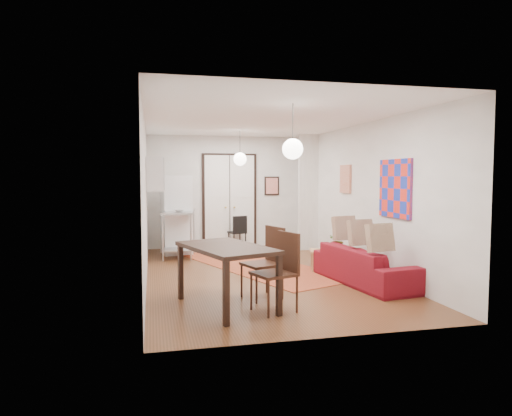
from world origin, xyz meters
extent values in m
plane|color=brown|center=(0.00, 0.00, 0.00)|extent=(7.00, 7.00, 0.00)
cube|color=white|center=(0.00, 0.00, 2.90)|extent=(4.20, 7.00, 0.02)
cube|color=white|center=(0.00, 3.50, 1.45)|extent=(4.20, 0.02, 2.90)
cube|color=white|center=(0.00, -3.50, 1.45)|extent=(4.20, 0.02, 2.90)
cube|color=white|center=(-2.10, 0.00, 1.45)|extent=(0.02, 7.00, 2.90)
cube|color=white|center=(2.10, 0.00, 1.45)|extent=(0.02, 7.00, 2.90)
cube|color=white|center=(0.00, 3.46, 1.20)|extent=(1.44, 0.06, 2.50)
cube|color=white|center=(1.85, 2.55, 1.45)|extent=(0.50, 0.10, 2.90)
cube|color=silver|center=(-1.92, 1.50, 1.90)|extent=(0.35, 1.00, 0.70)
cube|color=red|center=(2.08, -1.25, 1.65)|extent=(0.05, 1.00, 1.00)
cube|color=beige|center=(2.08, 0.80, 1.80)|extent=(0.05, 0.50, 0.60)
cube|color=red|center=(1.15, 3.47, 1.60)|extent=(0.40, 0.03, 0.50)
cube|color=#A77245|center=(-2.07, 2.00, 1.95)|extent=(0.03, 0.44, 0.54)
sphere|color=white|center=(0.00, 2.00, 2.25)|extent=(0.30, 0.30, 0.30)
cylinder|color=black|center=(0.00, 2.00, 2.65)|extent=(0.01, 0.01, 0.50)
sphere|color=white|center=(0.00, -2.00, 2.25)|extent=(0.30, 0.30, 0.30)
cylinder|color=black|center=(0.00, -2.00, 2.65)|extent=(0.01, 0.01, 0.50)
cube|color=#AE4B2B|center=(0.15, 0.79, 0.01)|extent=(3.07, 4.60, 0.01)
imported|color=maroon|center=(1.61, -1.13, 0.32)|extent=(1.16, 2.30, 0.64)
cube|color=#AD7B52|center=(1.48, 0.01, 0.38)|extent=(1.02, 0.75, 0.04)
cube|color=#AD7B52|center=(1.08, -0.19, 0.18)|extent=(0.06, 0.06, 0.36)
cube|color=#AD7B52|center=(1.89, -0.19, 0.18)|extent=(0.06, 0.06, 0.36)
cube|color=#AD7B52|center=(1.08, 0.21, 0.18)|extent=(0.06, 0.06, 0.36)
cube|color=#AD7B52|center=(1.89, 0.21, 0.18)|extent=(0.06, 0.06, 0.36)
imported|color=#316D31|center=(1.58, 0.01, 0.60)|extent=(0.43, 0.40, 0.39)
cube|color=#A8AAAD|center=(-1.38, 2.37, 1.03)|extent=(0.87, 1.46, 0.05)
cube|color=#A8AAAD|center=(-1.38, 2.37, 0.21)|extent=(0.83, 1.41, 0.03)
cylinder|color=#A8AAAD|center=(-1.68, 1.72, 0.52)|extent=(0.04, 0.04, 1.03)
cylinder|color=#A8AAAD|center=(-1.07, 1.72, 0.52)|extent=(0.04, 0.04, 1.03)
cylinder|color=#A8AAAD|center=(-1.68, 3.02, 0.52)|extent=(0.04, 0.04, 1.03)
cylinder|color=#A8AAAD|center=(-1.07, 3.02, 0.52)|extent=(0.04, 0.04, 1.03)
imported|color=silver|center=(-1.38, 2.07, 1.09)|extent=(0.31, 0.31, 0.06)
imported|color=teal|center=(-1.43, 2.62, 1.17)|extent=(0.12, 0.12, 0.22)
cube|color=silver|center=(-1.43, 2.68, 0.94)|extent=(0.75, 0.75, 1.87)
cube|color=black|center=(-0.97, -2.01, 0.85)|extent=(1.37, 1.79, 0.06)
cube|color=black|center=(-1.37, -2.74, 0.41)|extent=(0.09, 0.09, 0.82)
cube|color=black|center=(-0.58, -2.74, 0.41)|extent=(0.09, 0.09, 0.82)
cube|color=black|center=(-1.37, -1.27, 0.41)|extent=(0.09, 0.09, 0.82)
cube|color=black|center=(-0.58, -1.27, 0.41)|extent=(0.09, 0.09, 0.82)
cube|color=#3A1F12|center=(-0.37, -1.66, 0.52)|extent=(0.65, 0.64, 0.04)
cube|color=#3A1F12|center=(-0.37, -1.42, 0.81)|extent=(0.20, 0.49, 0.54)
cylinder|color=#3A1F12|center=(-0.59, -1.89, 0.26)|extent=(0.03, 0.03, 0.52)
cylinder|color=#3A1F12|center=(-0.15, -1.89, 0.26)|extent=(0.03, 0.03, 0.52)
cylinder|color=#3A1F12|center=(-0.59, -1.43, 0.26)|extent=(0.03, 0.03, 0.52)
cylinder|color=#3A1F12|center=(-0.15, -1.43, 0.26)|extent=(0.03, 0.03, 0.52)
cube|color=#3A1F12|center=(-0.37, -2.36, 0.52)|extent=(0.65, 0.64, 0.04)
cube|color=#3A1F12|center=(-0.37, -2.12, 0.81)|extent=(0.20, 0.49, 0.54)
cylinder|color=#3A1F12|center=(-0.59, -2.59, 0.26)|extent=(0.03, 0.03, 0.52)
cylinder|color=#3A1F12|center=(-0.15, -2.59, 0.26)|extent=(0.03, 0.03, 0.52)
cylinder|color=#3A1F12|center=(-0.59, -2.13, 0.26)|extent=(0.03, 0.03, 0.52)
cylinder|color=#3A1F12|center=(-0.15, -2.13, 0.26)|extent=(0.03, 0.03, 0.52)
cube|color=black|center=(0.14, 3.15, 0.42)|extent=(0.48, 0.48, 0.04)
cube|color=black|center=(0.14, 3.32, 0.64)|extent=(0.38, 0.14, 0.42)
cylinder|color=black|center=(-0.02, 2.99, 0.21)|extent=(0.03, 0.03, 0.42)
cylinder|color=black|center=(0.30, 2.99, 0.21)|extent=(0.03, 0.03, 0.42)
cylinder|color=black|center=(-0.02, 3.31, 0.21)|extent=(0.03, 0.03, 0.42)
cylinder|color=black|center=(0.30, 3.31, 0.21)|extent=(0.03, 0.03, 0.42)
camera|label=1|loc=(-1.99, -8.32, 1.86)|focal=32.00mm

